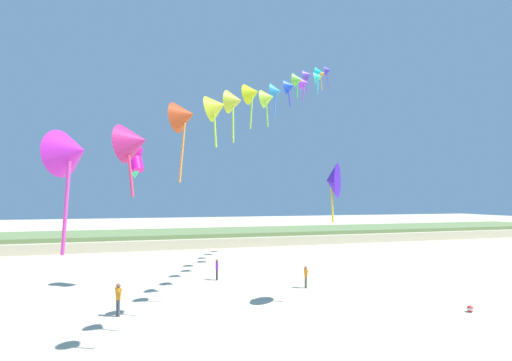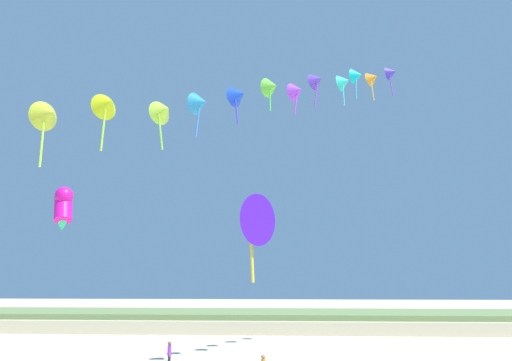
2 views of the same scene
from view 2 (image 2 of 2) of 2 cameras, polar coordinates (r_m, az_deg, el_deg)
dune_ridge at (r=57.22m, az=-0.04°, el=-14.47°), size 120.00×13.82×1.74m
person_near_left at (r=32.07m, az=-9.11°, el=-17.59°), size 0.22×0.56×1.60m
kite_banner_string at (r=26.20m, az=-5.53°, el=8.69°), size 25.17×34.88×21.65m
large_kite_low_lead at (r=33.09m, az=-19.62°, el=-2.62°), size 1.61×1.83×2.52m
large_kite_mid_trail at (r=22.24m, az=-0.44°, el=-4.23°), size 1.90×2.10×3.59m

